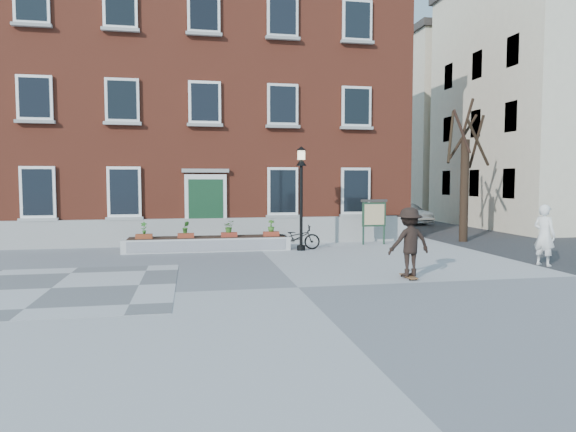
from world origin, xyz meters
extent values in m
plane|color=#99999B|center=(0.00, 0.00, 0.00)|extent=(100.00, 100.00, 0.00)
cube|color=#5D5D5F|center=(-6.00, 1.00, 0.01)|extent=(6.00, 6.00, 0.01)
imported|color=black|center=(1.38, 6.84, 0.47)|extent=(1.82, 0.77, 0.93)
imported|color=#B8BBBD|center=(10.33, 17.13, 0.62)|extent=(2.28, 3.95, 1.23)
imported|color=silver|center=(8.18, 1.75, 0.96)|extent=(0.67, 0.81, 1.92)
cube|color=brown|center=(-2.00, 14.00, 6.00)|extent=(18.00, 10.00, 12.00)
cube|color=#9A9A95|center=(-2.00, 8.88, 0.55)|extent=(18.00, 0.24, 1.10)
cube|color=gray|center=(-2.00, 8.75, 0.10)|extent=(2.60, 0.80, 0.20)
cube|color=#A7A7A1|center=(-2.00, 8.90, 0.30)|extent=(2.20, 0.50, 0.20)
cube|color=silver|center=(-2.00, 8.92, 1.65)|extent=(1.70, 0.12, 2.50)
cube|color=#143920|center=(-2.00, 8.87, 1.55)|extent=(1.40, 0.06, 2.30)
cube|color=gray|center=(-2.00, 8.88, 3.05)|extent=(1.90, 0.25, 0.15)
cube|color=white|center=(-8.40, 8.90, 2.20)|extent=(1.30, 0.10, 2.00)
cube|color=black|center=(-8.40, 8.85, 2.20)|extent=(1.08, 0.04, 1.78)
cube|color=#A3A39E|center=(-8.40, 8.84, 1.14)|extent=(1.44, 0.20, 0.12)
cube|color=white|center=(-8.40, 8.90, 5.80)|extent=(1.30, 0.10, 1.70)
cube|color=black|center=(-8.40, 8.85, 5.80)|extent=(1.08, 0.04, 1.48)
cube|color=gray|center=(-8.40, 8.84, 4.89)|extent=(1.44, 0.20, 0.12)
cube|color=white|center=(-8.40, 8.90, 9.40)|extent=(1.30, 0.10, 1.70)
cube|color=black|center=(-8.40, 8.85, 9.40)|extent=(1.08, 0.04, 1.48)
cube|color=gray|center=(-8.40, 8.84, 8.49)|extent=(1.44, 0.20, 0.12)
cube|color=white|center=(-5.20, 8.90, 2.20)|extent=(1.30, 0.10, 2.00)
cube|color=black|center=(-5.20, 8.85, 2.20)|extent=(1.08, 0.04, 1.78)
cube|color=#A1A19C|center=(-5.20, 8.84, 1.14)|extent=(1.44, 0.20, 0.12)
cube|color=silver|center=(-5.20, 8.90, 5.80)|extent=(1.30, 0.10, 1.70)
cube|color=black|center=(-5.20, 8.85, 5.80)|extent=(1.08, 0.04, 1.48)
cube|color=#ABABA5|center=(-5.20, 8.84, 4.89)|extent=(1.44, 0.20, 0.12)
cube|color=white|center=(-5.20, 8.90, 9.40)|extent=(1.30, 0.10, 1.70)
cube|color=black|center=(-5.20, 8.85, 9.40)|extent=(1.08, 0.04, 1.48)
cube|color=#A1A19C|center=(-5.20, 8.84, 8.49)|extent=(1.44, 0.20, 0.12)
cube|color=white|center=(-2.00, 8.90, 5.80)|extent=(1.30, 0.10, 1.70)
cube|color=black|center=(-2.00, 8.85, 5.80)|extent=(1.08, 0.04, 1.48)
cube|color=gray|center=(-2.00, 8.84, 4.89)|extent=(1.44, 0.20, 0.12)
cube|color=white|center=(-2.00, 8.90, 9.40)|extent=(1.30, 0.10, 1.70)
cube|color=black|center=(-2.00, 8.85, 9.40)|extent=(1.08, 0.04, 1.48)
cube|color=#969591|center=(-2.00, 8.84, 8.49)|extent=(1.44, 0.20, 0.12)
cube|color=white|center=(1.20, 8.90, 2.20)|extent=(1.30, 0.10, 2.00)
cube|color=black|center=(1.20, 8.85, 2.20)|extent=(1.08, 0.04, 1.78)
cube|color=gray|center=(1.20, 8.84, 1.14)|extent=(1.44, 0.20, 0.12)
cube|color=silver|center=(1.20, 8.90, 5.80)|extent=(1.30, 0.10, 1.70)
cube|color=black|center=(1.20, 8.85, 5.80)|extent=(1.08, 0.04, 1.48)
cube|color=gray|center=(1.20, 8.84, 4.89)|extent=(1.44, 0.20, 0.12)
cube|color=silver|center=(1.20, 8.90, 9.40)|extent=(1.30, 0.10, 1.70)
cube|color=black|center=(1.20, 8.85, 9.40)|extent=(1.08, 0.04, 1.48)
cube|color=gray|center=(1.20, 8.84, 8.49)|extent=(1.44, 0.20, 0.12)
cube|color=silver|center=(4.40, 8.90, 2.20)|extent=(1.30, 0.10, 2.00)
cube|color=black|center=(4.40, 8.85, 2.20)|extent=(1.08, 0.04, 1.78)
cube|color=#999A95|center=(4.40, 8.84, 1.14)|extent=(1.44, 0.20, 0.12)
cube|color=silver|center=(4.40, 8.90, 5.80)|extent=(1.30, 0.10, 1.70)
cube|color=black|center=(4.40, 8.85, 5.80)|extent=(1.08, 0.04, 1.48)
cube|color=gray|center=(4.40, 8.84, 4.89)|extent=(1.44, 0.20, 0.12)
cube|color=silver|center=(4.40, 8.90, 9.40)|extent=(1.30, 0.10, 1.70)
cube|color=black|center=(4.40, 8.85, 9.40)|extent=(1.08, 0.04, 1.48)
cube|color=gray|center=(4.40, 8.84, 8.49)|extent=(1.44, 0.20, 0.12)
cube|color=silver|center=(-2.00, 7.20, 0.25)|extent=(6.20, 1.10, 0.50)
cube|color=silver|center=(-2.00, 6.64, 0.25)|extent=(5.80, 0.02, 0.40)
cube|color=black|center=(-2.00, 7.20, 0.50)|extent=(5.80, 0.90, 0.06)
cube|color=brown|center=(-4.30, 6.95, 0.60)|extent=(0.60, 0.25, 0.20)
imported|color=#286A1F|center=(-4.30, 6.95, 0.92)|extent=(0.24, 0.24, 0.45)
cube|color=maroon|center=(-2.80, 6.95, 0.60)|extent=(0.60, 0.25, 0.20)
imported|color=#2E611D|center=(-2.80, 6.95, 0.92)|extent=(0.25, 0.25, 0.45)
cube|color=maroon|center=(-1.20, 6.95, 0.60)|extent=(0.60, 0.25, 0.20)
imported|color=#2E5C1B|center=(-1.20, 6.95, 0.92)|extent=(0.40, 0.40, 0.45)
cube|color=maroon|center=(0.40, 6.95, 0.60)|extent=(0.60, 0.25, 0.20)
imported|color=#33681F|center=(0.40, 6.95, 0.92)|extent=(0.25, 0.25, 0.45)
cylinder|color=black|center=(9.00, 8.00, 2.20)|extent=(0.36, 0.36, 4.40)
cylinder|color=#2F1F15|center=(9.51, 8.00, 4.29)|extent=(0.12, 1.12, 2.23)
cylinder|color=black|center=(9.17, 8.52, 4.55)|extent=(1.18, 0.49, 1.97)
cylinder|color=black|center=(8.51, 8.36, 4.55)|extent=(0.88, 1.14, 2.35)
cylinder|color=black|center=(8.70, 7.78, 4.73)|extent=(0.60, 0.77, 1.90)
cylinder|color=black|center=(9.20, 7.37, 4.24)|extent=(1.39, 0.55, 1.95)
cylinder|color=black|center=(9.16, 8.13, 5.37)|extent=(0.43, 0.48, 1.58)
cube|color=#333335|center=(12.00, 18.00, 0.00)|extent=(8.00, 36.00, 0.01)
cube|color=beige|center=(18.00, 14.00, 7.00)|extent=(10.00, 11.00, 14.00)
cube|color=beige|center=(18.00, 26.00, 6.50)|extent=(10.00, 11.00, 13.00)
cube|color=#3C3634|center=(18.00, 26.00, 13.25)|extent=(10.40, 11.40, 0.50)
cube|color=black|center=(13.04, 10.80, 2.50)|extent=(0.08, 1.00, 1.50)
cube|color=black|center=(13.04, 14.00, 2.50)|extent=(0.08, 1.00, 1.50)
cube|color=black|center=(13.04, 17.20, 2.50)|extent=(0.08, 1.00, 1.50)
cube|color=black|center=(13.04, 10.80, 5.80)|extent=(0.08, 1.00, 1.50)
cube|color=black|center=(13.04, 14.00, 5.80)|extent=(0.08, 1.00, 1.50)
cube|color=black|center=(13.04, 17.20, 5.80)|extent=(0.08, 1.00, 1.50)
cube|color=black|center=(13.04, 10.80, 9.00)|extent=(0.08, 1.00, 1.50)
cube|color=black|center=(13.04, 14.00, 9.00)|extent=(0.08, 1.00, 1.50)
cube|color=black|center=(13.04, 17.20, 9.00)|extent=(0.08, 1.00, 1.50)
cylinder|color=black|center=(1.50, 6.59, 0.10)|extent=(0.32, 0.32, 0.20)
cylinder|color=black|center=(1.50, 6.59, 1.60)|extent=(0.12, 0.12, 3.20)
cone|color=black|center=(1.50, 6.59, 3.35)|extent=(0.40, 0.40, 0.30)
cube|color=beige|center=(1.50, 6.59, 3.60)|extent=(0.24, 0.24, 0.34)
cone|color=black|center=(1.50, 6.59, 3.85)|extent=(0.40, 0.40, 0.16)
cylinder|color=#183125|center=(4.38, 7.78, 0.90)|extent=(0.08, 0.08, 1.80)
cylinder|color=#1B3624|center=(5.28, 7.78, 0.90)|extent=(0.08, 0.08, 1.80)
cube|color=#1B3623|center=(4.83, 7.78, 1.25)|extent=(1.00, 0.10, 1.00)
cube|color=beige|center=(4.83, 7.72, 1.25)|extent=(0.85, 0.02, 0.85)
cube|color=#383330|center=(4.83, 7.78, 1.82)|extent=(1.10, 0.16, 0.10)
cube|color=brown|center=(3.19, 0.59, 0.06)|extent=(0.22, 0.78, 0.03)
cylinder|color=black|center=(3.10, 0.31, 0.03)|extent=(0.03, 0.05, 0.05)
cylinder|color=black|center=(3.28, 0.31, 0.03)|extent=(0.03, 0.05, 0.05)
cylinder|color=black|center=(3.10, 0.87, 0.03)|extent=(0.03, 0.05, 0.05)
cylinder|color=black|center=(3.28, 0.87, 0.03)|extent=(0.03, 0.05, 0.05)
imported|color=black|center=(3.19, 0.59, 1.00)|extent=(1.27, 0.82, 1.85)
camera|label=1|loc=(-2.58, -12.32, 2.66)|focal=32.00mm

